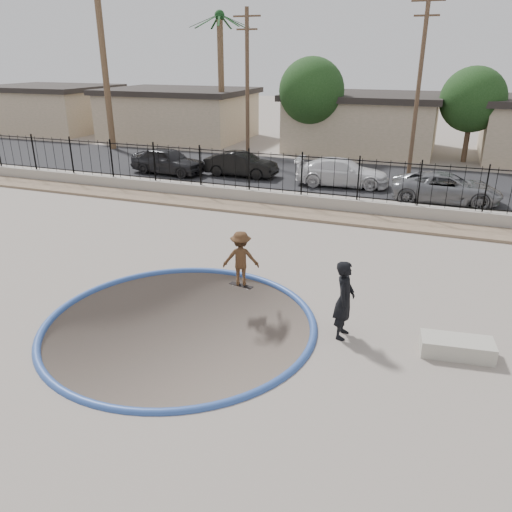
{
  "coord_description": "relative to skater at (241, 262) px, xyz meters",
  "views": [
    {
      "loc": [
        5.77,
        -10.79,
        6.42
      ],
      "look_at": [
        0.96,
        2.0,
        0.89
      ],
      "focal_mm": 35.0,
      "sensor_mm": 36.0,
      "label": 1
    }
  ],
  "objects": [
    {
      "name": "house_west_far",
      "position": [
        -28.64,
        24.9,
        1.15
      ],
      "size": [
        10.6,
        8.6,
        3.9
      ],
      "color": "tan",
      "rests_on": "ground"
    },
    {
      "name": "palm_left",
      "position": [
        -17.64,
        18.4,
        7.13
      ],
      "size": [
        2.3,
        2.3,
        11.3
      ],
      "color": "brown",
      "rests_on": "ground"
    },
    {
      "name": "street",
      "position": [
        -0.64,
        15.4,
        -0.8
      ],
      "size": [
        90.0,
        8.0,
        0.04
      ],
      "primitive_type": "cube",
      "color": "black",
      "rests_on": "ground"
    },
    {
      "name": "car_c",
      "position": [
        0.29,
        13.25,
        -0.09
      ],
      "size": [
        4.98,
        2.39,
        1.4
      ],
      "primitive_type": "imported",
      "rotation": [
        0.0,
        0.0,
        1.66
      ],
      "color": "white",
      "rests_on": "street"
    },
    {
      "name": "street_tree_left",
      "position": [
        -3.64,
        21.4,
        3.37
      ],
      "size": [
        4.32,
        4.32,
        6.36
      ],
      "color": "#473323",
      "rests_on": "ground"
    },
    {
      "name": "fence",
      "position": [
        -0.64,
        8.7,
        0.68
      ],
      "size": [
        40.0,
        0.04,
        1.8
      ],
      "color": "black",
      "rests_on": "retaining_wall"
    },
    {
      "name": "coping_ring",
      "position": [
        -0.64,
        -2.6,
        -0.82
      ],
      "size": [
        7.04,
        7.04,
        0.2
      ],
      "primitive_type": "torus",
      "color": "#2D4C94",
      "rests_on": "ground"
    },
    {
      "name": "car_d",
      "position": [
        5.44,
        11.8,
        -0.11
      ],
      "size": [
        5.01,
        2.54,
        1.36
      ],
      "primitive_type": "imported",
      "rotation": [
        0.0,
        0.0,
        1.63
      ],
      "color": "gray",
      "rests_on": "street"
    },
    {
      "name": "house_center",
      "position": [
        -0.64,
        24.9,
        1.15
      ],
      "size": [
        10.6,
        8.6,
        3.9
      ],
      "color": "tan",
      "rests_on": "ground"
    },
    {
      "name": "rock_strip",
      "position": [
        -0.64,
        7.6,
        -0.77
      ],
      "size": [
        42.0,
        1.6,
        0.11
      ],
      "primitive_type": "cube",
      "color": "#937D60",
      "rests_on": "ground"
    },
    {
      "name": "bowl_pit",
      "position": [
        -0.64,
        -2.6,
        -0.82
      ],
      "size": [
        6.84,
        6.84,
        1.8
      ],
      "primitive_type": null,
      "color": "#473E36",
      "rests_on": "ground"
    },
    {
      "name": "videographer",
      "position": [
        3.36,
        -1.69,
        0.16
      ],
      "size": [
        0.48,
        0.72,
        1.97
      ],
      "primitive_type": "imported",
      "rotation": [
        0.0,
        0.0,
        1.56
      ],
      "color": "black",
      "rests_on": "ground"
    },
    {
      "name": "car_a",
      "position": [
        -9.65,
        12.54,
        -0.04
      ],
      "size": [
        4.5,
        2.14,
        1.49
      ],
      "primitive_type": "imported",
      "rotation": [
        0.0,
        0.0,
        1.48
      ],
      "color": "black",
      "rests_on": "street"
    },
    {
      "name": "retaining_wall",
      "position": [
        -0.64,
        8.7,
        -0.52
      ],
      "size": [
        42.0,
        0.45,
        0.6
      ],
      "primitive_type": "cube",
      "color": "#A19B8E",
      "rests_on": "ground"
    },
    {
      "name": "car_b",
      "position": [
        -5.46,
        13.4,
        -0.11
      ],
      "size": [
        4.08,
        1.44,
        1.34
      ],
      "primitive_type": "imported",
      "rotation": [
        0.0,
        0.0,
        1.57
      ],
      "color": "black",
      "rests_on": "street"
    },
    {
      "name": "utility_pole_mid",
      "position": [
        3.36,
        17.4,
        4.13
      ],
      "size": [
        1.7,
        0.24,
        9.5
      ],
      "color": "#473323",
      "rests_on": "ground"
    },
    {
      "name": "street_tree_mid",
      "position": [
        6.36,
        22.4,
        3.02
      ],
      "size": [
        3.96,
        3.96,
        5.83
      ],
      "color": "#473323",
      "rests_on": "ground"
    },
    {
      "name": "utility_pole_left",
      "position": [
        -6.64,
        17.4,
        3.88
      ],
      "size": [
        1.7,
        0.24,
        9.0
      ],
      "color": "#473323",
      "rests_on": "ground"
    },
    {
      "name": "palm_mid",
      "position": [
        -10.64,
        22.4,
        5.87
      ],
      "size": [
        2.3,
        2.3,
        9.3
      ],
      "color": "brown",
      "rests_on": "ground"
    },
    {
      "name": "skater",
      "position": [
        0.0,
        0.0,
        0.0
      ],
      "size": [
        1.2,
        0.93,
        1.64
      ],
      "primitive_type": "imported",
      "rotation": [
        0.0,
        0.0,
        3.48
      ],
      "color": "brown",
      "rests_on": "ground"
    },
    {
      "name": "concrete_ledge",
      "position": [
        5.99,
        -1.6,
        -0.62
      ],
      "size": [
        1.68,
        0.9,
        0.4
      ],
      "primitive_type": "cube",
      "rotation": [
        0.0,
        0.0,
        0.13
      ],
      "color": "#ACA899",
      "rests_on": "ground"
    },
    {
      "name": "skateboard",
      "position": [
        -0.0,
        -0.0,
        -0.77
      ],
      "size": [
        0.78,
        0.32,
        0.07
      ],
      "rotation": [
        0.0,
        0.0,
        -0.17
      ],
      "color": "black",
      "rests_on": "ground"
    },
    {
      "name": "house_west",
      "position": [
        -15.64,
        24.9,
        1.15
      ],
      "size": [
        11.6,
        8.6,
        3.9
      ],
      "color": "tan",
      "rests_on": "ground"
    },
    {
      "name": "ground",
      "position": [
        -0.64,
        10.4,
        -1.92
      ],
      "size": [
        120.0,
        120.0,
        2.2
      ],
      "primitive_type": "cube",
      "color": "gray",
      "rests_on": "ground"
    }
  ]
}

